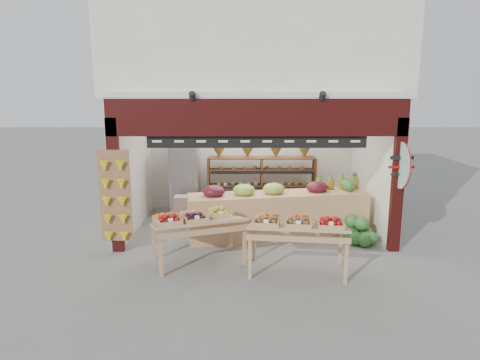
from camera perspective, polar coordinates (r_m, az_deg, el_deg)
name	(u,v)px	position (r m, az deg, el deg)	size (l,w,h in m)	color
ground	(254,234)	(9.68, 1.89, -7.15)	(60.00, 60.00, 0.00)	slate
shop_structure	(253,59)	(10.81, 1.72, 15.88)	(6.36, 5.12, 5.40)	white
banana_board	(115,198)	(8.57, -16.34, -2.34)	(0.60, 0.15, 1.80)	#946343
gift_sign	(401,165)	(8.70, 20.67, 1.84)	(0.04, 0.93, 0.92)	#A8D3C0
back_shelving	(261,173)	(11.09, 2.88, 0.92)	(2.79, 0.46, 1.74)	brown
refrigerator	(185,180)	(11.01, -7.29, 0.06)	(0.72, 0.72, 1.85)	#B9BBC0
cardboard_stack	(193,215)	(10.22, -6.35, -4.63)	(1.01, 0.73, 0.73)	beige
mid_counter	(278,213)	(9.39, 5.03, -4.40)	(3.97, 1.42, 1.21)	tan
display_table_left	(192,220)	(7.91, -6.46, -5.36)	(1.86, 1.42, 1.05)	tan
display_table_right	(298,225)	(7.55, 7.73, -5.91)	(1.81, 1.16, 1.08)	tan
watermelon_pile	(359,233)	(9.39, 15.56, -6.82)	(0.72, 0.74, 0.56)	#194C1E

